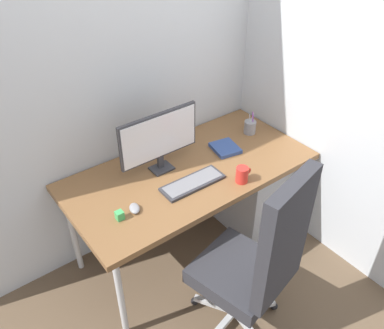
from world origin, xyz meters
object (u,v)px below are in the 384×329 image
(notebook, at_px, (225,148))
(monitor, at_px, (159,138))
(office_chair, at_px, (258,262))
(keyboard, at_px, (193,183))
(coffee_mug, at_px, (242,175))
(mouse, at_px, (134,208))
(filing_cabinet, at_px, (250,190))
(desk_clamp_accessory, at_px, (120,215))
(pen_holder, at_px, (250,127))

(notebook, bearing_deg, monitor, -179.61)
(office_chair, distance_m, keyboard, 0.63)
(coffee_mug, bearing_deg, keyboard, 148.17)
(notebook, height_order, coffee_mug, coffee_mug)
(mouse, distance_m, notebook, 0.83)
(filing_cabinet, distance_m, notebook, 0.53)
(filing_cabinet, bearing_deg, keyboard, -169.58)
(monitor, height_order, notebook, monitor)
(monitor, height_order, coffee_mug, monitor)
(mouse, distance_m, desk_clamp_accessory, 0.10)
(filing_cabinet, xyz_separation_m, desk_clamp_accessory, (-1.16, -0.12, 0.48))
(monitor, bearing_deg, pen_holder, -2.26)
(filing_cabinet, xyz_separation_m, mouse, (-1.06, -0.11, 0.47))
(monitor, relative_size, notebook, 2.91)
(mouse, height_order, notebook, mouse)
(office_chair, distance_m, pen_holder, 1.13)
(filing_cabinet, height_order, desk_clamp_accessory, desk_clamp_accessory)
(office_chair, bearing_deg, pen_holder, 49.02)
(office_chair, xyz_separation_m, pen_holder, (0.73, 0.84, 0.17))
(mouse, bearing_deg, coffee_mug, 4.76)
(notebook, xyz_separation_m, coffee_mug, (-0.15, -0.33, 0.04))
(keyboard, distance_m, notebook, 0.44)
(coffee_mug, distance_m, desk_clamp_accessory, 0.78)
(mouse, bearing_deg, desk_clamp_accessory, -155.13)
(coffee_mug, bearing_deg, mouse, 165.54)
(office_chair, relative_size, coffee_mug, 10.89)
(filing_cabinet, distance_m, keyboard, 0.81)
(filing_cabinet, height_order, keyboard, keyboard)
(pen_holder, height_order, coffee_mug, pen_holder)
(pen_holder, bearing_deg, notebook, -168.44)
(office_chair, height_order, keyboard, office_chair)
(monitor, distance_m, coffee_mug, 0.56)
(filing_cabinet, relative_size, notebook, 2.99)
(pen_holder, relative_size, notebook, 0.92)
(keyboard, xyz_separation_m, desk_clamp_accessory, (-0.51, 0.00, 0.02))
(pen_holder, xyz_separation_m, coffee_mug, (-0.44, -0.39, 0.00))
(keyboard, distance_m, mouse, 0.41)
(notebook, bearing_deg, pen_holder, 22.55)
(office_chair, distance_m, filing_cabinet, 1.06)
(pen_holder, relative_size, desk_clamp_accessory, 3.33)
(filing_cabinet, distance_m, mouse, 1.16)
(office_chair, height_order, monitor, office_chair)
(office_chair, bearing_deg, desk_clamp_accessory, 127.65)
(mouse, distance_m, coffee_mug, 0.69)
(monitor, relative_size, coffee_mug, 4.89)
(keyboard, bearing_deg, office_chair, -92.99)
(office_chair, distance_m, desk_clamp_accessory, 0.79)
(keyboard, bearing_deg, monitor, 104.35)
(monitor, height_order, pen_holder, monitor)
(office_chair, distance_m, monitor, 0.94)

